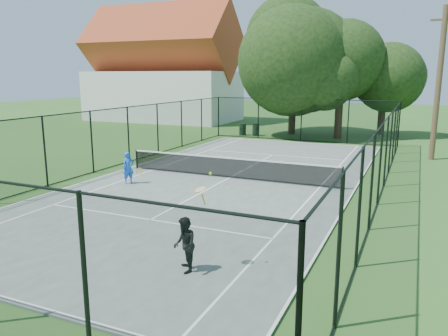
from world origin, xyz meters
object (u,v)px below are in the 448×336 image
at_px(player_blue, 128,168).
at_px(player_black, 185,245).
at_px(tennis_net, 229,167).
at_px(trash_bin_left, 243,129).
at_px(utility_pole, 439,84).
at_px(trash_bin_right, 256,129).

height_order(player_blue, player_black, player_black).
distance_m(tennis_net, trash_bin_left, 15.01).
relative_size(trash_bin_left, utility_pole, 0.11).
xyz_separation_m(trash_bin_right, player_blue, (0.38, -17.03, 0.25)).
height_order(tennis_net, trash_bin_right, tennis_net).
height_order(trash_bin_right, player_blue, player_blue).
distance_m(trash_bin_right, player_blue, 17.04).
bearing_deg(player_blue, trash_bin_right, 91.27).
relative_size(trash_bin_right, utility_pole, 0.12).
distance_m(tennis_net, player_black, 9.68).
bearing_deg(player_blue, player_black, -45.85).
height_order(tennis_net, player_black, player_black).
bearing_deg(player_blue, trash_bin_left, 94.79).
relative_size(trash_bin_left, trash_bin_right, 0.92).
relative_size(tennis_net, utility_pole, 1.23).
bearing_deg(tennis_net, utility_pole, 46.77).
height_order(trash_bin_right, player_black, player_black).
distance_m(trash_bin_left, player_black, 24.68).
bearing_deg(utility_pole, player_black, -107.10).
height_order(tennis_net, trash_bin_left, tennis_net).
bearing_deg(trash_bin_right, tennis_net, -74.75).
distance_m(trash_bin_right, utility_pole, 13.98).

